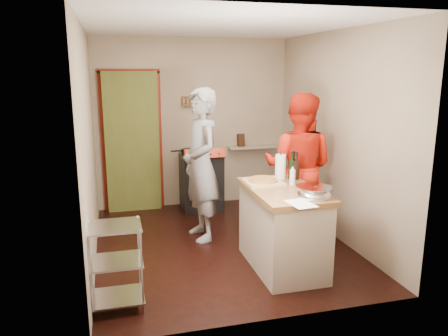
{
  "coord_description": "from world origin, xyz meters",
  "views": [
    {
      "loc": [
        -1.26,
        -4.94,
        2.13
      ],
      "look_at": [
        0.04,
        0.0,
        0.97
      ],
      "focal_mm": 35.0,
      "sensor_mm": 36.0,
      "label": 1
    }
  ],
  "objects_px": {
    "person_stripe": "(201,165)",
    "person_red": "(298,167)",
    "stove": "(201,181)",
    "island": "(283,226)",
    "wire_shelving": "(115,262)"
  },
  "relations": [
    {
      "from": "wire_shelving",
      "to": "person_red",
      "type": "relative_size",
      "value": 0.43
    },
    {
      "from": "stove",
      "to": "island",
      "type": "xyz_separation_m",
      "value": [
        0.44,
        -2.22,
        0.02
      ]
    },
    {
      "from": "wire_shelving",
      "to": "person_red",
      "type": "distance_m",
      "value": 2.62
    },
    {
      "from": "person_stripe",
      "to": "island",
      "type": "bearing_deg",
      "value": 23.65
    },
    {
      "from": "wire_shelving",
      "to": "island",
      "type": "height_order",
      "value": "island"
    },
    {
      "from": "person_stripe",
      "to": "wire_shelving",
      "type": "bearing_deg",
      "value": -45.28
    },
    {
      "from": "stove",
      "to": "island",
      "type": "bearing_deg",
      "value": -78.72
    },
    {
      "from": "island",
      "to": "person_stripe",
      "type": "bearing_deg",
      "value": 122.31
    },
    {
      "from": "person_stripe",
      "to": "person_red",
      "type": "height_order",
      "value": "person_stripe"
    },
    {
      "from": "stove",
      "to": "island",
      "type": "height_order",
      "value": "island"
    },
    {
      "from": "wire_shelving",
      "to": "island",
      "type": "relative_size",
      "value": 0.62
    },
    {
      "from": "island",
      "to": "person_stripe",
      "type": "distance_m",
      "value": 1.35
    },
    {
      "from": "person_red",
      "to": "wire_shelving",
      "type": "bearing_deg",
      "value": 62.7
    },
    {
      "from": "person_stripe",
      "to": "person_red",
      "type": "xyz_separation_m",
      "value": [
        1.18,
        -0.29,
        -0.03
      ]
    },
    {
      "from": "stove",
      "to": "wire_shelving",
      "type": "height_order",
      "value": "stove"
    }
  ]
}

